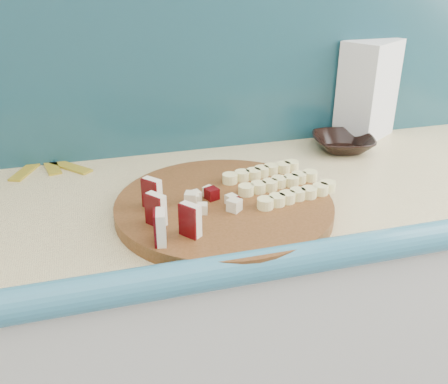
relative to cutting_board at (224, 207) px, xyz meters
name	(u,v)px	position (x,y,z in m)	size (l,w,h in m)	color
kitchen_counter	(177,354)	(-0.10, 0.10, -0.47)	(2.20, 0.63, 0.91)	beige
backsplash	(143,59)	(-0.10, 0.38, 0.24)	(2.20, 0.02, 0.50)	teal
cutting_board	(224,207)	(0.00, 0.00, 0.00)	(0.45, 0.45, 0.03)	#48280F
apple_wedges	(164,212)	(-0.14, -0.07, 0.05)	(0.08, 0.18, 0.06)	beige
apple_chunks	(212,199)	(-0.03, -0.01, 0.03)	(0.07, 0.08, 0.02)	#F3E9C2
banana_slices	(279,183)	(0.13, 0.03, 0.02)	(0.22, 0.20, 0.02)	#F1E893
brown_bowl	(343,143)	(0.41, 0.26, 0.01)	(0.16, 0.16, 0.04)	black
flour_bag	(368,89)	(0.53, 0.36, 0.12)	(0.16, 0.11, 0.27)	silver
banana_peel	(49,167)	(-0.36, 0.35, -0.01)	(0.20, 0.16, 0.01)	gold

